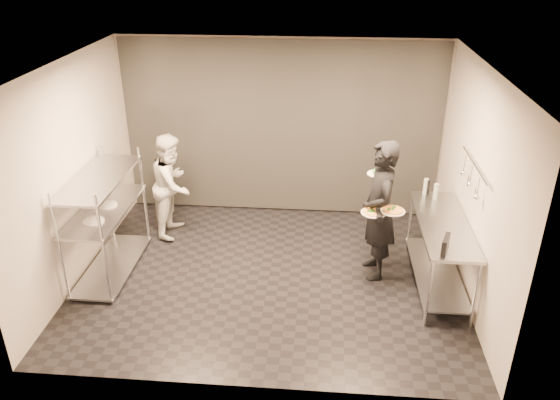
# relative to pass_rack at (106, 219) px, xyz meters

# --- Properties ---
(room_shell) EXTENTS (5.00, 4.00, 2.80)m
(room_shell) POSITION_rel_pass_rack_xyz_m (2.15, 1.18, 0.63)
(room_shell) COLOR black
(room_shell) RESTS_ON ground
(pass_rack) EXTENTS (0.60, 1.60, 1.50)m
(pass_rack) POSITION_rel_pass_rack_xyz_m (0.00, 0.00, 0.00)
(pass_rack) COLOR silver
(pass_rack) RESTS_ON ground
(prep_counter) EXTENTS (0.60, 1.80, 0.92)m
(prep_counter) POSITION_rel_pass_rack_xyz_m (4.33, 0.00, -0.14)
(prep_counter) COLOR silver
(prep_counter) RESTS_ON ground
(utensil_rail) EXTENTS (0.07, 1.20, 0.31)m
(utensil_rail) POSITION_rel_pass_rack_xyz_m (4.58, 0.00, 0.78)
(utensil_rail) COLOR silver
(utensil_rail) RESTS_ON room_shell
(waiter) EXTENTS (0.54, 0.74, 1.88)m
(waiter) POSITION_rel_pass_rack_xyz_m (3.55, 0.21, 0.17)
(waiter) COLOR black
(waiter) RESTS_ON ground
(chef) EXTENTS (0.65, 0.81, 1.57)m
(chef) POSITION_rel_pass_rack_xyz_m (0.60, 1.10, 0.02)
(chef) COLOR silver
(chef) RESTS_ON ground
(pizza_plate_near) EXTENTS (0.31, 0.31, 0.05)m
(pizza_plate_near) POSITION_rel_pass_rack_xyz_m (3.47, 0.03, 0.24)
(pizza_plate_near) COLOR white
(pizza_plate_near) RESTS_ON waiter
(pizza_plate_far) EXTENTS (0.30, 0.30, 0.05)m
(pizza_plate_far) POSITION_rel_pass_rack_xyz_m (3.70, 0.01, 0.29)
(pizza_plate_far) COLOR white
(pizza_plate_far) RESTS_ON waiter
(salad_plate) EXTENTS (0.25, 0.25, 0.07)m
(salad_plate) POSITION_rel_pass_rack_xyz_m (3.52, 0.52, 0.57)
(salad_plate) COLOR white
(salad_plate) RESTS_ON waiter
(pos_monitor) EXTENTS (0.14, 0.27, 0.19)m
(pos_monitor) POSITION_rel_pass_rack_xyz_m (4.21, -0.72, 0.25)
(pos_monitor) COLOR black
(pos_monitor) RESTS_ON prep_counter
(bottle_green) EXTENTS (0.06, 0.06, 0.23)m
(bottle_green) POSITION_rel_pass_rack_xyz_m (4.22, 0.80, 0.27)
(bottle_green) COLOR #93A194
(bottle_green) RESTS_ON prep_counter
(bottle_clear) EXTENTS (0.07, 0.07, 0.22)m
(bottle_clear) POSITION_rel_pass_rack_xyz_m (4.34, 0.66, 0.26)
(bottle_clear) COLOR #93A194
(bottle_clear) RESTS_ON prep_counter
(bottle_dark) EXTENTS (0.06, 0.06, 0.22)m
(bottle_dark) POSITION_rel_pass_rack_xyz_m (4.24, 0.80, 0.26)
(bottle_dark) COLOR black
(bottle_dark) RESTS_ON prep_counter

